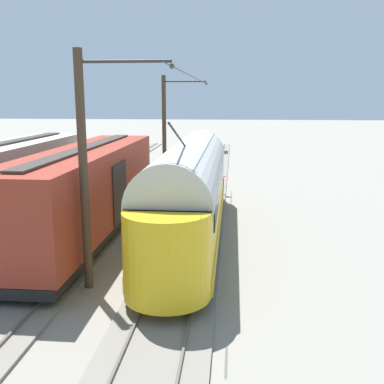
{
  "coord_description": "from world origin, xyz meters",
  "views": [
    {
      "loc": [
        -6.35,
        19.34,
        6.1
      ],
      "look_at": [
        -4.43,
        -1.6,
        1.67
      ],
      "focal_mm": 41.94,
      "sensor_mm": 36.0,
      "label": 1
    }
  ],
  "objects_px": {
    "boxcar_far_siding": "(87,189)",
    "switch_stand": "(223,184)",
    "catenary_pole_foreground": "(165,130)",
    "track_end_bumper": "(139,183)",
    "boxcar_adjacent": "(12,179)",
    "catenary_pole_mid_near": "(86,168)",
    "vintage_streetcar": "(190,188)"
  },
  "relations": [
    {
      "from": "catenary_pole_foreground",
      "to": "track_end_bumper",
      "type": "bearing_deg",
      "value": 11.23
    },
    {
      "from": "catenary_pole_foreground",
      "to": "catenary_pole_mid_near",
      "type": "height_order",
      "value": "same"
    },
    {
      "from": "vintage_streetcar",
      "to": "switch_stand",
      "type": "bearing_deg",
      "value": -97.67
    },
    {
      "from": "vintage_streetcar",
      "to": "catenary_pole_foreground",
      "type": "bearing_deg",
      "value": -76.07
    },
    {
      "from": "catenary_pole_foreground",
      "to": "switch_stand",
      "type": "height_order",
      "value": "catenary_pole_foreground"
    },
    {
      "from": "boxcar_adjacent",
      "to": "catenary_pole_foreground",
      "type": "distance_m",
      "value": 11.2
    },
    {
      "from": "boxcar_far_siding",
      "to": "catenary_pole_foreground",
      "type": "bearing_deg",
      "value": -99.02
    },
    {
      "from": "boxcar_adjacent",
      "to": "switch_stand",
      "type": "height_order",
      "value": "boxcar_adjacent"
    },
    {
      "from": "catenary_pole_mid_near",
      "to": "track_end_bumper",
      "type": "bearing_deg",
      "value": -83.68
    },
    {
      "from": "track_end_bumper",
      "to": "vintage_streetcar",
      "type": "bearing_deg",
      "value": 113.02
    },
    {
      "from": "boxcar_far_siding",
      "to": "track_end_bumper",
      "type": "distance_m",
      "value": 11.08
    },
    {
      "from": "boxcar_far_siding",
      "to": "boxcar_adjacent",
      "type": "bearing_deg",
      "value": -26.11
    },
    {
      "from": "catenary_pole_foreground",
      "to": "track_end_bumper",
      "type": "distance_m",
      "value": 3.99
    },
    {
      "from": "boxcar_adjacent",
      "to": "catenary_pole_mid_near",
      "type": "relative_size",
      "value": 1.65
    },
    {
      "from": "vintage_streetcar",
      "to": "boxcar_adjacent",
      "type": "distance_m",
      "value": 9.27
    },
    {
      "from": "boxcar_adjacent",
      "to": "catenary_pole_foreground",
      "type": "xyz_separation_m",
      "value": [
        -6.33,
        -9.07,
        1.78
      ]
    },
    {
      "from": "boxcar_far_siding",
      "to": "catenary_pole_foreground",
      "type": "height_order",
      "value": "catenary_pole_foreground"
    },
    {
      "from": "catenary_pole_mid_near",
      "to": "boxcar_adjacent",
      "type": "bearing_deg",
      "value": -49.84
    },
    {
      "from": "vintage_streetcar",
      "to": "switch_stand",
      "type": "xyz_separation_m",
      "value": [
        -1.22,
        -9.07,
        -1.55
      ]
    },
    {
      "from": "vintage_streetcar",
      "to": "boxcar_adjacent",
      "type": "height_order",
      "value": "vintage_streetcar"
    },
    {
      "from": "boxcar_far_siding",
      "to": "switch_stand",
      "type": "xyz_separation_m",
      "value": [
        -5.75,
        -9.35,
        -1.46
      ]
    },
    {
      "from": "vintage_streetcar",
      "to": "boxcar_adjacent",
      "type": "bearing_deg",
      "value": -12.1
    },
    {
      "from": "boxcar_far_siding",
      "to": "catenary_pole_mid_near",
      "type": "xyz_separation_m",
      "value": [
        -1.79,
        5.28,
        1.78
      ]
    },
    {
      "from": "vintage_streetcar",
      "to": "catenary_pole_foreground",
      "type": "distance_m",
      "value": 11.47
    },
    {
      "from": "switch_stand",
      "to": "track_end_bumper",
      "type": "height_order",
      "value": "switch_stand"
    },
    {
      "from": "vintage_streetcar",
      "to": "track_end_bumper",
      "type": "relative_size",
      "value": 9.11
    },
    {
      "from": "boxcar_far_siding",
      "to": "catenary_pole_mid_near",
      "type": "bearing_deg",
      "value": 108.77
    },
    {
      "from": "catenary_pole_foreground",
      "to": "track_end_bumper",
      "type": "relative_size",
      "value": 4.19
    },
    {
      "from": "boxcar_adjacent",
      "to": "catenary_pole_foreground",
      "type": "relative_size",
      "value": 1.65
    },
    {
      "from": "vintage_streetcar",
      "to": "boxcar_far_siding",
      "type": "bearing_deg",
      "value": 3.55
    },
    {
      "from": "vintage_streetcar",
      "to": "track_end_bumper",
      "type": "distance_m",
      "value": 11.73
    },
    {
      "from": "boxcar_adjacent",
      "to": "switch_stand",
      "type": "relative_size",
      "value": 10.07
    }
  ]
}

